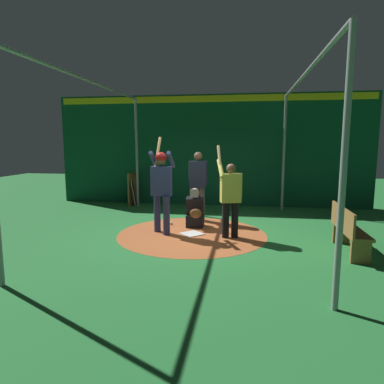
{
  "coord_description": "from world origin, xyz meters",
  "views": [
    {
      "loc": [
        7.23,
        1.14,
        2.03
      ],
      "look_at": [
        0.0,
        0.0,
        0.95
      ],
      "focal_mm": 31.7,
      "sensor_mm": 36.0,
      "label": 1
    }
  ],
  "objects_px": {
    "umpire": "(198,182)",
    "bat_rack": "(135,189)",
    "home_plate": "(192,234)",
    "visitor": "(230,195)",
    "baseball_0": "(171,223)",
    "batter": "(161,184)",
    "bench": "(348,230)",
    "catcher": "(195,212)"
  },
  "relations": [
    {
      "from": "bat_rack",
      "to": "baseball_0",
      "type": "xyz_separation_m",
      "value": [
        2.69,
        1.82,
        -0.45
      ]
    },
    {
      "from": "umpire",
      "to": "baseball_0",
      "type": "distance_m",
      "value": 1.28
    },
    {
      "from": "umpire",
      "to": "catcher",
      "type": "bearing_deg",
      "value": 2.29
    },
    {
      "from": "umpire",
      "to": "bat_rack",
      "type": "bearing_deg",
      "value": -130.82
    },
    {
      "from": "batter",
      "to": "bench",
      "type": "distance_m",
      "value": 3.86
    },
    {
      "from": "umpire",
      "to": "bat_rack",
      "type": "distance_m",
      "value": 3.22
    },
    {
      "from": "batter",
      "to": "catcher",
      "type": "relative_size",
      "value": 2.26
    },
    {
      "from": "bench",
      "to": "baseball_0",
      "type": "xyz_separation_m",
      "value": [
        -1.55,
        -3.68,
        -0.39
      ]
    },
    {
      "from": "home_plate",
      "to": "umpire",
      "type": "height_order",
      "value": "umpire"
    },
    {
      "from": "home_plate",
      "to": "baseball_0",
      "type": "bearing_deg",
      "value": -140.0
    },
    {
      "from": "umpire",
      "to": "baseball_0",
      "type": "bearing_deg",
      "value": -43.98
    },
    {
      "from": "bench",
      "to": "umpire",
      "type": "bearing_deg",
      "value": -124.94
    },
    {
      "from": "visitor",
      "to": "umpire",
      "type": "bearing_deg",
      "value": -164.99
    },
    {
      "from": "visitor",
      "to": "bench",
      "type": "bearing_deg",
      "value": 57.66
    },
    {
      "from": "batter",
      "to": "bench",
      "type": "bearing_deg",
      "value": 78.29
    },
    {
      "from": "home_plate",
      "to": "catcher",
      "type": "xyz_separation_m",
      "value": [
        -0.65,
        -0.03,
        0.36
      ]
    },
    {
      "from": "bat_rack",
      "to": "visitor",
      "type": "bearing_deg",
      "value": 42.65
    },
    {
      "from": "visitor",
      "to": "baseball_0",
      "type": "bearing_deg",
      "value": -136.79
    },
    {
      "from": "batter",
      "to": "baseball_0",
      "type": "xyz_separation_m",
      "value": [
        -0.78,
        0.04,
        -1.07
      ]
    },
    {
      "from": "umpire",
      "to": "baseball_0",
      "type": "xyz_separation_m",
      "value": [
        0.61,
        -0.59,
        -0.96
      ]
    },
    {
      "from": "catcher",
      "to": "bat_rack",
      "type": "relative_size",
      "value": 0.8
    },
    {
      "from": "home_plate",
      "to": "visitor",
      "type": "bearing_deg",
      "value": 81.57
    },
    {
      "from": "catcher",
      "to": "visitor",
      "type": "height_order",
      "value": "visitor"
    },
    {
      "from": "home_plate",
      "to": "visitor",
      "type": "relative_size",
      "value": 0.21
    },
    {
      "from": "umpire",
      "to": "bench",
      "type": "xyz_separation_m",
      "value": [
        2.16,
        3.09,
        -0.57
      ]
    },
    {
      "from": "home_plate",
      "to": "bat_rack",
      "type": "relative_size",
      "value": 0.36
    },
    {
      "from": "visitor",
      "to": "bat_rack",
      "type": "bearing_deg",
      "value": -153.08
    },
    {
      "from": "catcher",
      "to": "bat_rack",
      "type": "bearing_deg",
      "value": -139.07
    },
    {
      "from": "umpire",
      "to": "visitor",
      "type": "xyz_separation_m",
      "value": [
        1.51,
        0.9,
        -0.09
      ]
    },
    {
      "from": "bat_rack",
      "to": "catcher",
      "type": "bearing_deg",
      "value": 40.93
    },
    {
      "from": "umpire",
      "to": "visitor",
      "type": "distance_m",
      "value": 1.75
    },
    {
      "from": "home_plate",
      "to": "catcher",
      "type": "height_order",
      "value": "catcher"
    },
    {
      "from": "visitor",
      "to": "home_plate",
      "type": "bearing_deg",
      "value": -114.16
    },
    {
      "from": "home_plate",
      "to": "visitor",
      "type": "height_order",
      "value": "visitor"
    },
    {
      "from": "bat_rack",
      "to": "bench",
      "type": "xyz_separation_m",
      "value": [
        4.24,
        5.5,
        -0.06
      ]
    },
    {
      "from": "umpire",
      "to": "bat_rack",
      "type": "relative_size",
      "value": 1.51
    },
    {
      "from": "catcher",
      "to": "visitor",
      "type": "xyz_separation_m",
      "value": [
        0.77,
        0.87,
        0.55
      ]
    },
    {
      "from": "catcher",
      "to": "visitor",
      "type": "bearing_deg",
      "value": 48.18
    },
    {
      "from": "umpire",
      "to": "visitor",
      "type": "relative_size",
      "value": 0.91
    },
    {
      "from": "baseball_0",
      "to": "catcher",
      "type": "bearing_deg",
      "value": 79.06
    },
    {
      "from": "batter",
      "to": "bat_rack",
      "type": "height_order",
      "value": "batter"
    },
    {
      "from": "bat_rack",
      "to": "umpire",
      "type": "bearing_deg",
      "value": 49.18
    }
  ]
}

